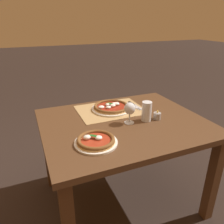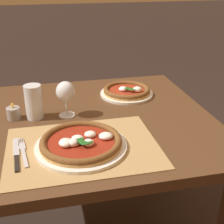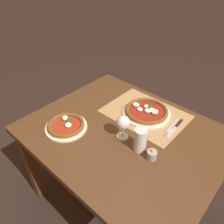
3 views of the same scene
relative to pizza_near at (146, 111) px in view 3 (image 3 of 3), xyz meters
name	(u,v)px [view 3 (image 3 of 3)]	position (x,y,z in m)	size (l,w,h in m)	color
ground_plane	(121,197)	(0.00, 0.24, -0.76)	(24.00, 24.00, 0.00)	black
dining_table	(124,143)	(0.00, 0.24, -0.13)	(1.17, 0.96, 0.74)	#4C301C
paper_placemat	(145,114)	(0.00, 0.00, -0.02)	(0.53, 0.39, 0.00)	#A88451
pizza_near	(146,111)	(0.00, 0.00, 0.00)	(0.32, 0.32, 0.05)	silver
pizza_far	(66,126)	(0.29, 0.46, 0.00)	(0.26, 0.26, 0.05)	silver
wine_glass	(123,123)	(-0.03, 0.28, 0.08)	(0.08, 0.08, 0.16)	silver
pint_glass	(140,140)	(-0.16, 0.29, 0.05)	(0.07, 0.07, 0.15)	silver
fork	(171,127)	(-0.20, 0.02, -0.02)	(0.04, 0.20, 0.00)	#B7B7BC
knife	(175,128)	(-0.22, 0.00, -0.02)	(0.03, 0.22, 0.01)	black
votive_candle	(152,155)	(-0.25, 0.30, 0.00)	(0.06, 0.06, 0.07)	gray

